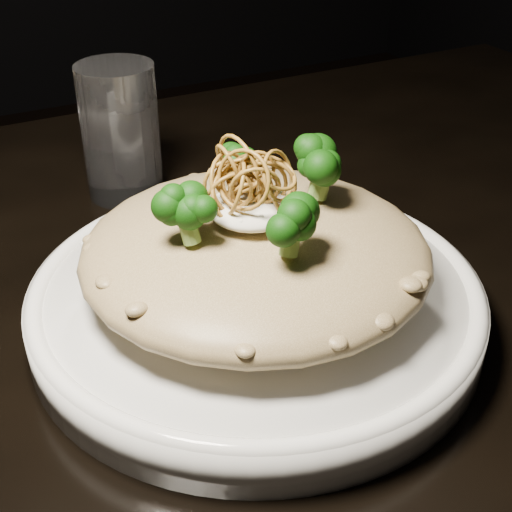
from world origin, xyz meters
The scene contains 7 objects.
table centered at (0.00, 0.00, 0.67)m, with size 1.10×0.80×0.75m.
plate centered at (-0.10, -0.06, 0.77)m, with size 0.31×0.31×0.03m, color white.
risotto centered at (-0.10, -0.06, 0.81)m, with size 0.24×0.24×0.05m, color brown.
broccoli centered at (-0.10, -0.06, 0.86)m, with size 0.14×0.14×0.05m, color black, non-canonical shape.
cheese centered at (-0.10, -0.06, 0.84)m, with size 0.06×0.06×0.02m, color white.
shallots centered at (-0.10, -0.06, 0.87)m, with size 0.06×0.06×0.04m, color brown, non-canonical shape.
drinking_glass centered at (-0.11, 0.17, 0.81)m, with size 0.07×0.07×0.12m, color silver.
Camera 1 is at (-0.29, -0.42, 1.06)m, focal length 50.00 mm.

